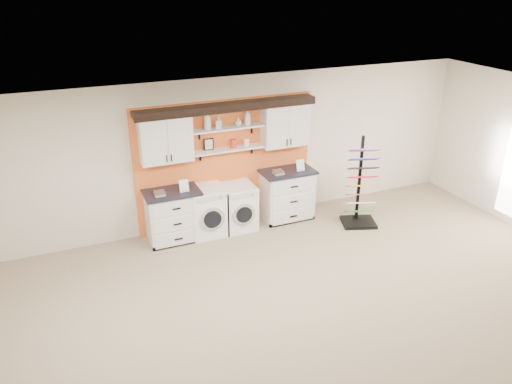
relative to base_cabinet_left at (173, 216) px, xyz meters
name	(u,v)px	position (x,y,z in m)	size (l,w,h in m)	color
floor	(330,350)	(1.13, -3.64, -0.48)	(10.00, 10.00, 0.00)	gray
ceiling	(346,145)	(1.13, -3.64, 2.32)	(10.00, 10.00, 0.00)	white
wall_back	(225,153)	(1.13, 0.36, 0.92)	(10.00, 10.00, 0.00)	beige
accent_panel	(226,163)	(1.13, 0.32, 0.72)	(3.40, 0.07, 2.40)	orange
upper_cabinet_left	(165,138)	(0.00, 0.15, 1.40)	(0.90, 0.35, 0.84)	silver
upper_cabinet_right	(285,124)	(2.26, 0.15, 1.40)	(0.90, 0.35, 0.84)	silver
shelf_lower	(228,149)	(1.13, 0.16, 1.05)	(1.32, 0.28, 0.03)	silver
shelf_upper	(228,128)	(1.13, 0.16, 1.45)	(1.32, 0.28, 0.03)	silver
crown_molding	(227,106)	(1.13, 0.17, 1.85)	(3.30, 0.41, 0.13)	black
picture_frame	(209,144)	(0.78, 0.21, 1.18)	(0.18, 0.02, 0.22)	black
canister_red	(233,144)	(1.23, 0.16, 1.15)	(0.11, 0.11, 0.16)	red
canister_cream	(246,142)	(1.48, 0.16, 1.14)	(0.10, 0.10, 0.14)	silver
base_cabinet_left	(173,216)	(0.00, 0.00, 0.00)	(0.98, 0.66, 0.96)	silver
base_cabinet_right	(287,194)	(2.26, 0.00, 0.02)	(1.03, 0.66, 1.00)	silver
washer	(207,211)	(0.63, 0.00, -0.02)	(0.65, 0.71, 0.91)	white
dryer	(237,207)	(1.23, 0.00, -0.05)	(0.62, 0.71, 0.86)	white
sample_rack	(360,198)	(3.44, -0.76, 0.06)	(0.76, 0.70, 1.72)	black
soap_bottle_a	(207,121)	(0.76, 0.16, 1.63)	(0.12, 0.13, 0.32)	silver
soap_bottle_b	(219,122)	(0.97, 0.16, 1.57)	(0.10, 0.10, 0.22)	silver
soap_bottle_c	(238,122)	(1.33, 0.16, 1.54)	(0.12, 0.12, 0.15)	silver
soap_bottle_d	(247,117)	(1.51, 0.16, 1.61)	(0.11, 0.11, 0.29)	silver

